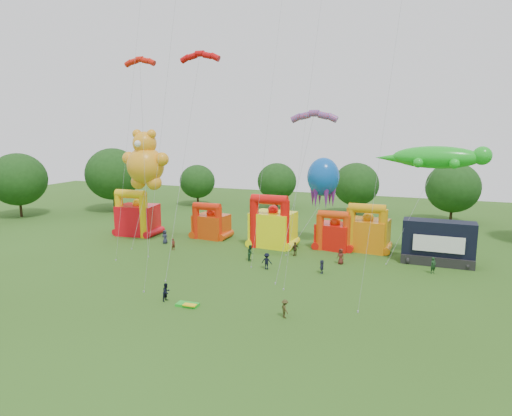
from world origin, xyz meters
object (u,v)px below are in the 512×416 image
(stage_trailer, at_px, (438,243))
(octopus_kite, at_px, (313,206))
(teddy_bear_kite, at_px, (145,168))
(spectator_0, at_px, (165,237))
(bouncy_castle_0, at_px, (137,217))
(bouncy_castle_2, at_px, (272,226))
(spectator_4, at_px, (295,249))
(gecko_kite, at_px, (419,198))

(stage_trailer, distance_m, octopus_kite, 16.14)
(teddy_bear_kite, relative_size, octopus_kite, 1.31)
(teddy_bear_kite, bearing_deg, spectator_0, 35.92)
(stage_trailer, height_order, octopus_kite, octopus_kite)
(bouncy_castle_0, xyz_separation_m, bouncy_castle_2, (21.14, 0.72, 0.10))
(stage_trailer, xyz_separation_m, teddy_bear_kite, (-37.08, -4.56, 8.03))
(spectator_4, bearing_deg, octopus_kite, -150.78)
(spectator_0, xyz_separation_m, spectator_4, (18.59, 0.40, -0.06))
(spectator_0, bearing_deg, teddy_bear_kite, -138.00)
(bouncy_castle_2, relative_size, gecko_kite, 0.52)
(octopus_kite, relative_size, spectator_4, 6.73)
(gecko_kite, bearing_deg, spectator_0, -174.50)
(bouncy_castle_2, xyz_separation_m, teddy_bear_kite, (-16.26, -5.30, 7.79))
(octopus_kite, distance_m, spectator_0, 20.86)
(stage_trailer, xyz_separation_m, gecko_kite, (-2.48, -0.05, 5.27))
(bouncy_castle_0, xyz_separation_m, spectator_4, (25.35, -2.81, -1.74))
(teddy_bear_kite, relative_size, gecko_kite, 1.13)
(spectator_4, bearing_deg, gecko_kite, 140.74)
(bouncy_castle_0, relative_size, stage_trailer, 0.86)
(gecko_kite, xyz_separation_m, spectator_0, (-32.72, -3.15, -6.81))
(gecko_kite, bearing_deg, octopus_kite, 169.49)
(gecko_kite, relative_size, spectator_4, 7.80)
(bouncy_castle_0, relative_size, octopus_kite, 0.58)
(teddy_bear_kite, bearing_deg, spectator_4, 4.93)
(teddy_bear_kite, distance_m, spectator_0, 9.85)
(bouncy_castle_2, height_order, octopus_kite, octopus_kite)
(stage_trailer, relative_size, spectator_0, 4.26)
(teddy_bear_kite, bearing_deg, stage_trailer, 7.01)
(bouncy_castle_2, bearing_deg, teddy_bear_kite, -161.96)
(gecko_kite, bearing_deg, stage_trailer, 1.10)
(bouncy_castle_0, distance_m, teddy_bear_kite, 10.35)
(stage_trailer, bearing_deg, spectator_4, -170.45)
(bouncy_castle_0, distance_m, spectator_4, 25.57)
(teddy_bear_kite, distance_m, gecko_kite, 35.00)
(spectator_0, bearing_deg, stage_trailer, 11.27)
(gecko_kite, xyz_separation_m, octopus_kite, (-13.17, 2.44, -2.15))
(stage_trailer, relative_size, teddy_bear_kite, 0.51)
(bouncy_castle_2, bearing_deg, spectator_0, -164.70)
(teddy_bear_kite, distance_m, spectator_4, 22.69)
(stage_trailer, distance_m, gecko_kite, 5.83)
(teddy_bear_kite, bearing_deg, gecko_kite, 7.43)
(bouncy_castle_0, height_order, teddy_bear_kite, teddy_bear_kite)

